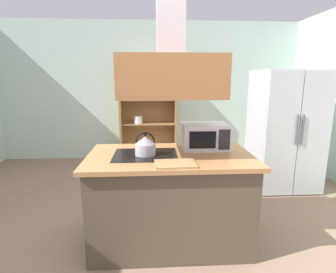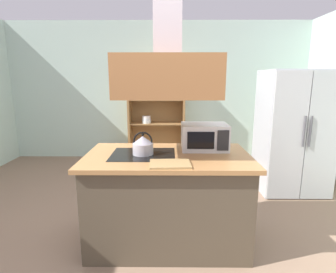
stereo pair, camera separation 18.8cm
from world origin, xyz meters
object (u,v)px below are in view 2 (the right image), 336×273
Objects in this scene: cutting_board at (170,164)px; microwave at (204,137)px; refrigerator at (293,132)px; kettle at (143,145)px; dish_cabinet at (157,119)px.

cutting_board is 0.74× the size of microwave.
microwave is (-1.40, -1.08, 0.17)m from refrigerator.
refrigerator is 3.76× the size of microwave.
refrigerator is 2.39m from kettle.
microwave reaches higher than kettle.
refrigerator reaches higher than kettle.
refrigerator is at bearing 42.51° from cutting_board.
kettle is 0.41m from cutting_board.
cutting_board is at bearing -137.49° from refrigerator.
cutting_board is (0.26, -0.31, -0.08)m from kettle.
refrigerator is 5.08× the size of cutting_board.
microwave is at bearing 18.81° from kettle.
dish_cabinet is at bearing 94.93° from cutting_board.
refrigerator reaches higher than microwave.
cutting_board is (-1.75, -1.60, 0.05)m from refrigerator.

